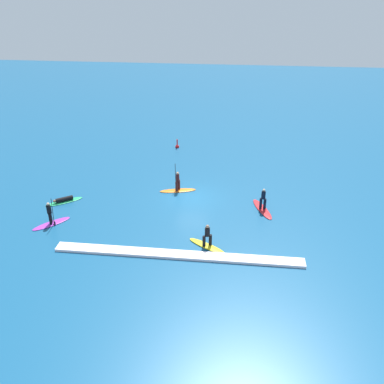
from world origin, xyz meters
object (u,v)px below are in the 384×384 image
(marker_buoy, at_px, (177,146))
(surfer_on_green_board, at_px, (64,200))
(surfer_on_orange_board, at_px, (178,187))
(surfer_on_red_board, at_px, (263,205))
(surfer_on_purple_board, at_px, (51,219))
(surfer_on_yellow_board, at_px, (207,242))

(marker_buoy, bearing_deg, surfer_on_green_board, -119.20)
(surfer_on_orange_board, relative_size, surfer_on_red_board, 0.95)
(surfer_on_purple_board, xyz_separation_m, marker_buoy, (6.93, 16.47, -0.30))
(surfer_on_orange_board, relative_size, surfer_on_yellow_board, 1.11)
(surfer_on_purple_board, height_order, surfer_on_red_board, surfer_on_purple_board)
(surfer_on_purple_board, bearing_deg, surfer_on_orange_board, -9.92)
(surfer_on_yellow_board, distance_m, marker_buoy, 18.67)
(surfer_on_green_board, bearing_deg, surfer_on_purple_board, 59.99)
(surfer_on_purple_board, xyz_separation_m, surfer_on_green_board, (-0.39, 3.38, -0.31))
(marker_buoy, bearing_deg, surfer_on_red_board, -55.70)
(surfer_on_green_board, bearing_deg, surfer_on_red_board, 145.47)
(surfer_on_yellow_board, relative_size, surfer_on_green_board, 1.00)
(surfer_on_red_board, distance_m, surfer_on_green_board, 15.88)
(surfer_on_yellow_board, height_order, surfer_on_red_board, surfer_on_red_board)
(surfer_on_red_board, xyz_separation_m, marker_buoy, (-8.55, 12.53, -0.23))
(surfer_on_yellow_board, relative_size, surfer_on_red_board, 0.85)
(surfer_on_purple_board, distance_m, surfer_on_red_board, 15.98)
(surfer_on_orange_board, xyz_separation_m, surfer_on_yellow_board, (3.15, -7.99, 0.02))
(surfer_on_red_board, xyz_separation_m, surfer_on_green_board, (-15.87, -0.56, -0.24))
(surfer_on_orange_board, height_order, marker_buoy, surfer_on_orange_board)
(surfer_on_yellow_board, xyz_separation_m, surfer_on_green_board, (-12.00, 4.97, -0.26))
(surfer_on_orange_board, bearing_deg, surfer_on_purple_board, 22.95)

